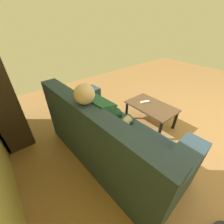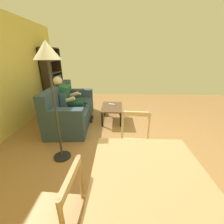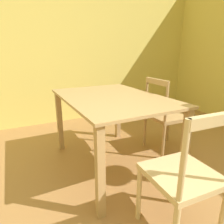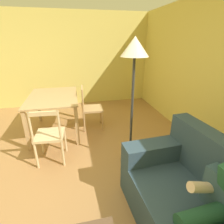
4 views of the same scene
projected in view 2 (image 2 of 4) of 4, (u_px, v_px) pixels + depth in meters
ground_plane at (137, 152)px, 2.66m from camera, size 8.44×8.44×0.00m
couch at (70, 109)px, 3.74m from camera, size 2.02×0.96×0.95m
person_lounging at (70, 99)px, 3.72m from camera, size 0.61×0.91×1.17m
coffee_table at (112, 108)px, 3.85m from camera, size 0.84×0.53×0.39m
tv_remote at (112, 104)px, 3.96m from camera, size 0.11×0.18×0.02m
bookshelf at (53, 84)px, 4.91m from camera, size 0.85×0.36×1.87m
dining_table at (152, 202)px, 1.06m from camera, size 1.35×0.93×0.77m
dining_chair_near_wall at (57, 218)px, 1.15m from camera, size 0.44×0.44×0.91m
dining_chair_facing_couch at (135, 146)px, 2.07m from camera, size 0.45×0.45×0.91m
floor_lamp at (48, 63)px, 1.96m from camera, size 0.36×0.36×1.83m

